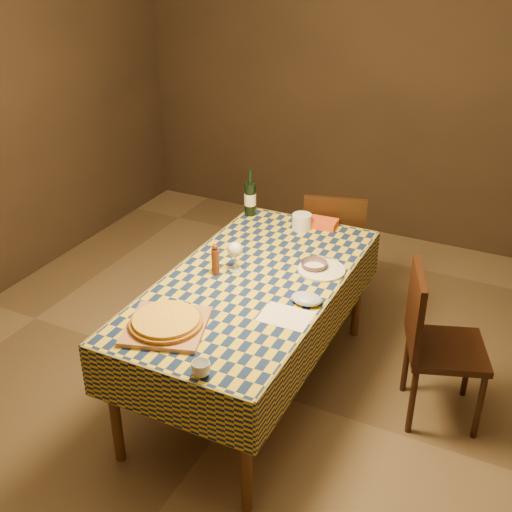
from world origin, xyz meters
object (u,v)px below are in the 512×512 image
object	(u,v)px
cutting_board	(167,326)
chair_right	(433,338)
dining_table	(252,292)
chair_far	(334,245)
pizza	(166,321)
bowl	(314,265)
wine_bottle	(250,198)
white_plate	(321,270)

from	to	relation	value
cutting_board	chair_right	distance (m)	1.47
dining_table	chair_far	xyz separation A→B (m)	(0.11, 1.08, -0.17)
dining_table	pizza	xyz separation A→B (m)	(-0.17, -0.61, 0.12)
pizza	chair_right	xyz separation A→B (m)	(1.16, 0.86, -0.29)
bowl	chair_far	world-z (taller)	chair_far
wine_bottle	dining_table	bearing A→B (deg)	-62.84
wine_bottle	chair_far	world-z (taller)	wine_bottle
pizza	chair_far	size ratio (longest dim) A/B	0.48
cutting_board	wine_bottle	distance (m)	1.43
cutting_board	chair_right	xyz separation A→B (m)	(1.16, 0.86, -0.26)
wine_bottle	white_plate	distance (m)	0.90
pizza	chair_far	bearing A→B (deg)	80.53
dining_table	chair_right	bearing A→B (deg)	14.25
cutting_board	bowl	size ratio (longest dim) A/B	2.52
dining_table	bowl	size ratio (longest dim) A/B	12.03
pizza	white_plate	distance (m)	1.00
white_plate	chair_right	world-z (taller)	chair_right
pizza	wine_bottle	size ratio (longest dim) A/B	1.40
pizza	white_plate	bearing A→B (deg)	61.18
cutting_board	pizza	xyz separation A→B (m)	(0.00, 0.00, 0.03)
pizza	chair_right	size ratio (longest dim) A/B	0.48
pizza	wine_bottle	xyz separation A→B (m)	(-0.24, 1.41, 0.08)
cutting_board	pizza	world-z (taller)	pizza
dining_table	cutting_board	bearing A→B (deg)	-105.62
wine_bottle	white_plate	size ratio (longest dim) A/B	1.17
dining_table	chair_far	size ratio (longest dim) A/B	1.98
cutting_board	white_plate	distance (m)	1.00
pizza	bowl	distance (m)	0.99
wine_bottle	cutting_board	bearing A→B (deg)	-80.39
cutting_board	chair_right	size ratio (longest dim) A/B	0.41
chair_far	wine_bottle	bearing A→B (deg)	-151.66
white_plate	chair_far	bearing A→B (deg)	103.98
dining_table	bowl	xyz separation A→B (m)	(0.27, 0.27, 0.10)
chair_far	chair_right	xyz separation A→B (m)	(0.88, -0.83, 0.00)
dining_table	cutting_board	size ratio (longest dim) A/B	4.78
cutting_board	bowl	world-z (taller)	bowl
bowl	wine_bottle	world-z (taller)	wine_bottle
dining_table	bowl	distance (m)	0.39
wine_bottle	chair_right	bearing A→B (deg)	-21.39
bowl	chair_far	distance (m)	0.87
dining_table	wine_bottle	bearing A→B (deg)	117.16
wine_bottle	chair_far	xyz separation A→B (m)	(0.52, 0.28, -0.37)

